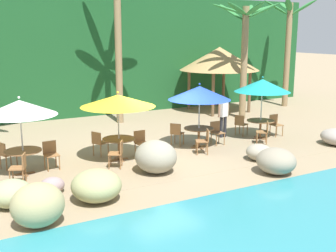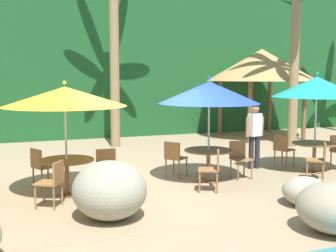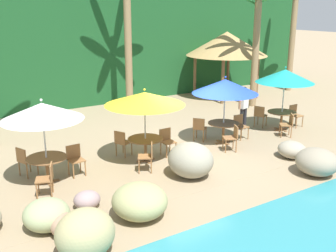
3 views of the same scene
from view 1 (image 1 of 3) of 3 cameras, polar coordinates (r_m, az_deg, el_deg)
ground_plane at (r=15.00m, az=-1.00°, el=-3.79°), size 120.00×120.00×0.00m
terrace_deck at (r=14.99m, az=-1.00°, el=-3.78°), size 18.00×5.20×0.01m
foliage_backdrop at (r=22.79m, az=-11.75°, el=9.19°), size 28.00×2.40×6.00m
rock_seawall at (r=12.11m, az=-1.00°, el=-5.84°), size 15.33×3.28×0.99m
umbrella_white at (r=13.19m, az=-19.18°, el=2.32°), size 2.17×2.17×2.37m
dining_table_white at (r=13.50m, az=-18.75°, el=-3.60°), size 1.10×1.10×0.74m
chair_white_seaward at (r=13.80m, az=-15.37°, el=-3.47°), size 0.44×0.45×0.87m
chair_white_inland at (r=14.19m, az=-20.87°, el=-3.42°), size 0.55×0.55×0.87m
chair_white_left at (r=12.71m, az=-19.07°, el=-5.09°), size 0.55×0.55×0.87m
umbrella_yellow at (r=14.01m, az=-6.70°, el=3.37°), size 2.45×2.45×2.32m
dining_table_yellow at (r=14.29m, az=-6.56°, el=-2.14°), size 1.10×1.10×0.74m
chair_yellow_seaward at (r=14.73m, az=-3.64°, el=-2.04°), size 0.42×0.43×0.87m
chair_yellow_inland at (r=14.82m, az=-9.23°, el=-2.09°), size 0.57×0.56×0.87m
chair_yellow_left at (r=13.49m, az=-6.67°, el=-3.47°), size 0.58×0.58×0.87m
umbrella_blue at (r=15.50m, az=4.22°, el=4.42°), size 2.28×2.28×2.40m
dining_table_blue at (r=15.76m, az=4.13°, el=-0.71°), size 1.10×1.10×0.74m
chair_blue_seaward at (r=16.31m, az=6.48°, el=-0.67°), size 0.42×0.43×0.87m
chair_blue_inland at (r=15.99m, az=1.14°, el=-0.86°), size 0.60×0.59×0.87m
chair_blue_left at (r=14.97m, az=4.89°, el=-1.82°), size 0.57×0.56×0.87m
umbrella_teal at (r=17.22m, az=12.47°, el=5.29°), size 2.20×2.20×2.50m
dining_table_teal at (r=17.47m, az=12.24°, el=0.34°), size 1.10×1.10×0.74m
chair_teal_seaward at (r=18.11m, az=14.10°, el=0.35°), size 0.42×0.43×0.87m
chair_teal_inland at (r=17.79m, az=9.64°, el=0.33°), size 0.56×0.55×0.87m
chair_teal_left at (r=16.67m, az=12.72°, el=-0.61°), size 0.59×0.59×0.87m
palm_tree_second at (r=19.92m, az=-6.72°, el=13.79°), size 3.36×2.94×7.09m
palm_tree_third at (r=21.07m, az=10.25°, el=11.37°), size 3.18×3.14×5.57m
palm_tree_fourth at (r=25.28m, az=15.80°, el=11.18°), size 2.83×2.84×5.94m
palapa_hut at (r=23.07m, az=6.87°, el=8.88°), size 4.22×4.22×3.41m
waiter_in_white at (r=17.33m, az=7.41°, el=1.68°), size 0.52×0.28×1.70m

